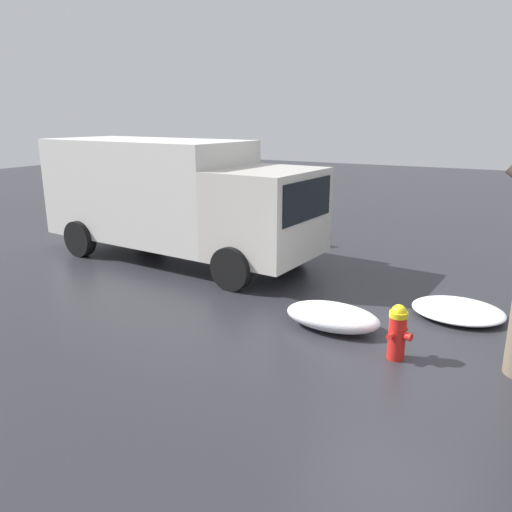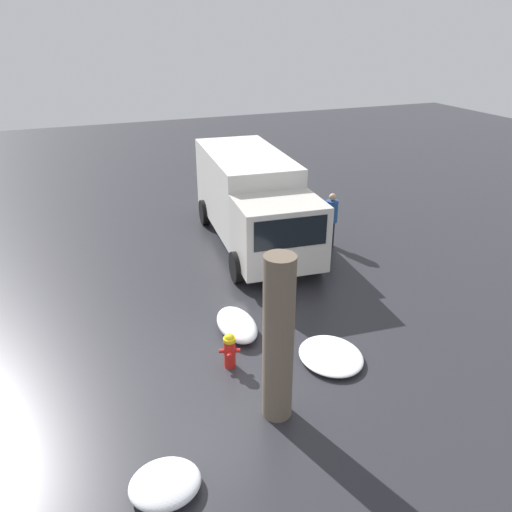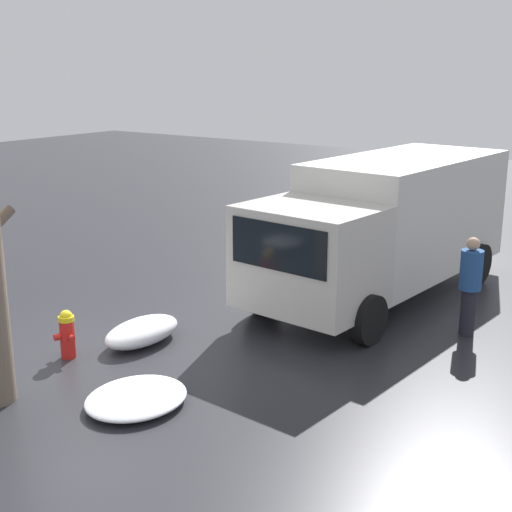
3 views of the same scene
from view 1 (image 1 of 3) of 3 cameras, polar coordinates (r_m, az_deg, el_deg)
The scene contains 6 objects.
ground_plane at distance 7.68m, azimuth 15.60°, elevation -11.19°, with size 60.00×60.00×0.00m, color #28282D.
fire_hydrant at distance 7.50m, azimuth 15.87°, elevation -8.27°, with size 0.36×0.46×0.83m.
delivery_truck at distance 12.32m, azimuth -9.52°, elevation 6.90°, with size 7.20×3.13×2.86m.
pedestrian at distance 13.61m, azimuth 0.77°, elevation 5.48°, with size 0.40×0.40×1.82m.
snow_pile_by_hydrant at distance 9.52m, azimuth 22.07°, elevation -5.77°, with size 1.57×1.37×0.21m.
snow_pile_curbside at distance 8.38m, azimuth 8.71°, elevation -6.87°, with size 1.59×0.87×0.42m.
Camera 1 is at (-1.34, 6.76, 3.39)m, focal length 35.00 mm.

